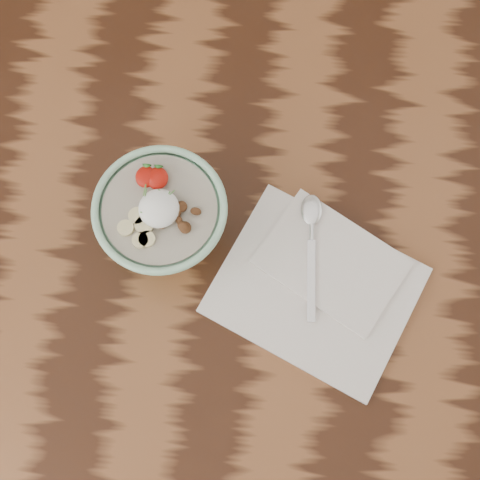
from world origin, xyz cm
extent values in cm
cube|color=black|center=(0.00, 0.00, 73.00)|extent=(160.00, 90.00, 4.00)
cylinder|color=#97CCA9|center=(-9.86, -3.24, 75.62)|extent=(8.71, 8.71, 1.24)
torus|color=#97CCA9|center=(-9.86, -3.24, 85.79)|extent=(19.81, 19.81, 1.14)
cylinder|color=#AEA390|center=(-9.86, -3.24, 85.16)|extent=(16.80, 16.80, 1.04)
ellipsoid|color=white|center=(-9.75, -3.55, 86.82)|extent=(5.89, 5.89, 3.24)
ellipsoid|color=#A81007|center=(-12.27, 1.18, 86.52)|extent=(3.04, 3.34, 1.67)
cone|color=#286623|center=(-12.27, 2.55, 86.82)|extent=(1.40, 1.03, 1.52)
ellipsoid|color=#A81007|center=(-10.55, 1.10, 86.55)|extent=(3.17, 3.48, 1.74)
cone|color=#286623|center=(-10.55, 2.52, 86.85)|extent=(1.40, 1.03, 1.52)
cylinder|color=beige|center=(-11.94, -8.28, 86.08)|extent=(2.35, 2.35, 0.70)
cylinder|color=beige|center=(-12.84, -4.72, 86.08)|extent=(2.57, 2.57, 0.70)
cylinder|color=beige|center=(-11.69, -6.07, 86.08)|extent=(2.65, 2.65, 0.70)
cylinder|color=beige|center=(-11.03, -8.02, 86.08)|extent=(2.39, 2.39, 0.70)
cylinder|color=beige|center=(-14.26, -6.66, 86.08)|extent=(2.39, 2.39, 0.70)
ellipsoid|color=#502C17|center=(-6.78, -4.89, 86.17)|extent=(1.47, 1.67, 0.98)
ellipsoid|color=#502C17|center=(-9.38, -5.62, 86.34)|extent=(2.36, 2.35, 1.06)
ellipsoid|color=#502C17|center=(-6.99, -3.29, 86.14)|extent=(1.35, 1.57, 0.75)
ellipsoid|color=#502C17|center=(-7.56, -3.42, 86.29)|extent=(1.73, 1.93, 1.12)
ellipsoid|color=#502C17|center=(-7.32, -3.91, 86.33)|extent=(2.09, 2.28, 1.37)
ellipsoid|color=#502C17|center=(-6.62, -2.91, 86.19)|extent=(1.80, 1.87, 1.07)
ellipsoid|color=#502C17|center=(-4.51, -3.35, 86.25)|extent=(1.79, 1.40, 0.94)
ellipsoid|color=#502C17|center=(-5.75, -5.93, 86.34)|extent=(2.33, 2.41, 0.96)
ellipsoid|color=#502C17|center=(-6.64, -2.80, 86.27)|extent=(2.30, 2.32, 1.15)
ellipsoid|color=#502C17|center=(-6.00, -5.80, 86.35)|extent=(2.39, 2.21, 1.53)
cylinder|color=#54923D|center=(-8.06, -3.18, 87.68)|extent=(1.10, 1.59, 0.24)
cylinder|color=#54923D|center=(-8.65, -1.95, 87.68)|extent=(0.79, 1.65, 0.24)
cylinder|color=#54923D|center=(-10.15, -3.71, 87.68)|extent=(0.39, 1.74, 0.24)
cylinder|color=#54923D|center=(-11.98, -1.24, 87.68)|extent=(0.32, 1.78, 0.24)
cylinder|color=#54923D|center=(-11.65, -4.67, 87.68)|extent=(1.10, 0.35, 0.22)
cylinder|color=#54923D|center=(-8.31, -3.32, 87.68)|extent=(1.09, 0.38, 0.22)
cylinder|color=#54923D|center=(-9.65, -3.56, 87.68)|extent=(1.38, 0.26, 0.23)
cylinder|color=#54923D|center=(-9.49, -1.30, 87.68)|extent=(1.26, 0.72, 0.23)
cylinder|color=#54923D|center=(-10.15, -3.30, 87.68)|extent=(0.20, 1.64, 0.24)
cylinder|color=#54923D|center=(-8.26, -1.56, 87.68)|extent=(1.29, 1.45, 0.24)
cylinder|color=#54923D|center=(-8.18, -2.32, 87.68)|extent=(1.20, 1.14, 0.23)
cylinder|color=#54923D|center=(-10.28, -4.17, 87.68)|extent=(1.50, 0.78, 0.23)
cylinder|color=#54923D|center=(-11.77, -1.63, 87.68)|extent=(0.21, 1.20, 0.22)
cylinder|color=#54923D|center=(-10.09, -3.63, 87.68)|extent=(1.00, 1.11, 0.23)
cube|color=silver|center=(14.24, -11.13, 75.56)|extent=(36.12, 33.28, 1.12)
cube|color=silver|center=(16.48, -6.66, 76.45)|extent=(25.68, 23.21, 0.67)
cube|color=silver|center=(13.42, -9.97, 76.99)|extent=(1.92, 12.90, 0.39)
cylinder|color=silver|center=(12.99, -1.88, 77.18)|extent=(0.96, 3.39, 0.78)
ellipsoid|color=silver|center=(12.81, 1.33, 77.32)|extent=(3.69, 5.31, 1.06)
camera|label=1|loc=(4.38, -32.53, 177.35)|focal=50.00mm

